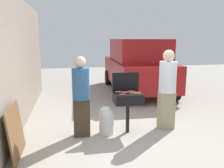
{
  "coord_description": "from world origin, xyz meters",
  "views": [
    {
      "loc": [
        -1.42,
        -4.37,
        2.03
      ],
      "look_at": [
        -0.44,
        0.76,
        1.0
      ],
      "focal_mm": 36.8,
      "sensor_mm": 36.0,
      "label": 1
    }
  ],
  "objects_px": {
    "bbq_grill": "(128,100)",
    "hot_dog_7": "(118,92)",
    "hot_dog_4": "(119,92)",
    "hot_dog_9": "(126,92)",
    "hot_dog_6": "(130,92)",
    "leaning_board": "(16,132)",
    "hot_dog_5": "(125,93)",
    "propane_tank": "(106,119)",
    "hot_dog_3": "(138,94)",
    "hot_dog_10": "(132,92)",
    "hot_dog_2": "(130,91)",
    "person_left": "(81,94)",
    "hot_dog_0": "(137,93)",
    "parked_minivan": "(137,65)",
    "person_right": "(167,87)",
    "hot_dog_8": "(133,93)",
    "hot_dog_1": "(122,94)"
  },
  "relations": [
    {
      "from": "hot_dog_5",
      "to": "hot_dog_4",
      "type": "bearing_deg",
      "value": 129.65
    },
    {
      "from": "bbq_grill",
      "to": "person_left",
      "type": "relative_size",
      "value": 0.52
    },
    {
      "from": "propane_tank",
      "to": "parked_minivan",
      "type": "height_order",
      "value": "parked_minivan"
    },
    {
      "from": "parked_minivan",
      "to": "hot_dog_7",
      "type": "bearing_deg",
      "value": 68.9
    },
    {
      "from": "hot_dog_9",
      "to": "parked_minivan",
      "type": "relative_size",
      "value": 0.03
    },
    {
      "from": "propane_tank",
      "to": "hot_dog_0",
      "type": "bearing_deg",
      "value": -5.1
    },
    {
      "from": "hot_dog_9",
      "to": "hot_dog_4",
      "type": "bearing_deg",
      "value": 169.95
    },
    {
      "from": "hot_dog_2",
      "to": "leaning_board",
      "type": "distance_m",
      "value": 2.43
    },
    {
      "from": "hot_dog_4",
      "to": "hot_dog_9",
      "type": "bearing_deg",
      "value": -10.05
    },
    {
      "from": "person_right",
      "to": "hot_dog_2",
      "type": "bearing_deg",
      "value": 9.98
    },
    {
      "from": "hot_dog_0",
      "to": "hot_dog_6",
      "type": "xyz_separation_m",
      "value": [
        -0.13,
        0.09,
        0.0
      ]
    },
    {
      "from": "leaning_board",
      "to": "person_left",
      "type": "bearing_deg",
      "value": 29.05
    },
    {
      "from": "bbq_grill",
      "to": "hot_dog_7",
      "type": "xyz_separation_m",
      "value": [
        -0.19,
        0.13,
        0.15
      ]
    },
    {
      "from": "hot_dog_10",
      "to": "propane_tank",
      "type": "distance_m",
      "value": 0.82
    },
    {
      "from": "hot_dog_5",
      "to": "propane_tank",
      "type": "relative_size",
      "value": 0.21
    },
    {
      "from": "parked_minivan",
      "to": "leaning_board",
      "type": "bearing_deg",
      "value": 53.42
    },
    {
      "from": "hot_dog_1",
      "to": "hot_dog_10",
      "type": "distance_m",
      "value": 0.34
    },
    {
      "from": "hot_dog_2",
      "to": "propane_tank",
      "type": "bearing_deg",
      "value": -169.02
    },
    {
      "from": "hot_dog_6",
      "to": "leaning_board",
      "type": "height_order",
      "value": "leaning_board"
    },
    {
      "from": "propane_tank",
      "to": "hot_dog_5",
      "type": "bearing_deg",
      "value": -2.89
    },
    {
      "from": "hot_dog_8",
      "to": "person_right",
      "type": "distance_m",
      "value": 0.83
    },
    {
      "from": "hot_dog_1",
      "to": "hot_dog_5",
      "type": "distance_m",
      "value": 0.15
    },
    {
      "from": "hot_dog_7",
      "to": "leaning_board",
      "type": "bearing_deg",
      "value": -158.17
    },
    {
      "from": "hot_dog_1",
      "to": "person_left",
      "type": "distance_m",
      "value": 0.85
    },
    {
      "from": "hot_dog_9",
      "to": "hot_dog_10",
      "type": "height_order",
      "value": "same"
    },
    {
      "from": "hot_dog_3",
      "to": "person_left",
      "type": "relative_size",
      "value": 0.08
    },
    {
      "from": "hot_dog_2",
      "to": "hot_dog_10",
      "type": "bearing_deg",
      "value": -62.72
    },
    {
      "from": "hot_dog_8",
      "to": "propane_tank",
      "type": "bearing_deg",
      "value": 171.08
    },
    {
      "from": "hot_dog_1",
      "to": "parked_minivan",
      "type": "relative_size",
      "value": 0.03
    },
    {
      "from": "hot_dog_6",
      "to": "hot_dog_10",
      "type": "distance_m",
      "value": 0.06
    },
    {
      "from": "person_right",
      "to": "hot_dog_1",
      "type": "bearing_deg",
      "value": 24.43
    },
    {
      "from": "bbq_grill",
      "to": "person_left",
      "type": "height_order",
      "value": "person_left"
    },
    {
      "from": "hot_dog_9",
      "to": "leaning_board",
      "type": "bearing_deg",
      "value": -160.97
    },
    {
      "from": "hot_dog_0",
      "to": "hot_dog_10",
      "type": "height_order",
      "value": "same"
    },
    {
      "from": "hot_dog_8",
      "to": "hot_dog_1",
      "type": "bearing_deg",
      "value": -167.72
    },
    {
      "from": "hot_dog_3",
      "to": "hot_dog_4",
      "type": "height_order",
      "value": "same"
    },
    {
      "from": "propane_tank",
      "to": "person_right",
      "type": "relative_size",
      "value": 0.34
    },
    {
      "from": "hot_dog_8",
      "to": "parked_minivan",
      "type": "height_order",
      "value": "parked_minivan"
    },
    {
      "from": "hot_dog_3",
      "to": "hot_dog_8",
      "type": "xyz_separation_m",
      "value": [
        -0.09,
        0.06,
        0.0
      ]
    },
    {
      "from": "hot_dog_0",
      "to": "hot_dog_3",
      "type": "height_order",
      "value": "same"
    },
    {
      "from": "hot_dog_7",
      "to": "hot_dog_10",
      "type": "bearing_deg",
      "value": -11.88
    },
    {
      "from": "hot_dog_5",
      "to": "hot_dog_8",
      "type": "height_order",
      "value": "same"
    },
    {
      "from": "bbq_grill",
      "to": "person_left",
      "type": "distance_m",
      "value": 1.01
    },
    {
      "from": "leaning_board",
      "to": "person_right",
      "type": "bearing_deg",
      "value": 12.93
    },
    {
      "from": "hot_dog_2",
      "to": "hot_dog_4",
      "type": "bearing_deg",
      "value": -175.9
    },
    {
      "from": "hot_dog_3",
      "to": "hot_dog_10",
      "type": "distance_m",
      "value": 0.22
    },
    {
      "from": "hot_dog_9",
      "to": "parked_minivan",
      "type": "xyz_separation_m",
      "value": [
        1.39,
        3.71,
        0.13
      ]
    },
    {
      "from": "propane_tank",
      "to": "person_left",
      "type": "xyz_separation_m",
      "value": [
        -0.53,
        -0.02,
        0.6
      ]
    },
    {
      "from": "hot_dog_10",
      "to": "hot_dog_5",
      "type": "bearing_deg",
      "value": -157.42
    },
    {
      "from": "hot_dog_3",
      "to": "hot_dog_10",
      "type": "relative_size",
      "value": 1.0
    }
  ]
}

